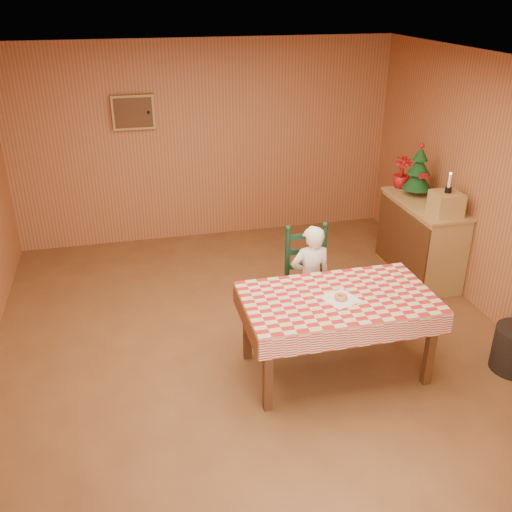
{
  "coord_description": "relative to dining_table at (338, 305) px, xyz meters",
  "views": [
    {
      "loc": [
        -1.1,
        -4.34,
        3.19
      ],
      "look_at": [
        0.0,
        0.2,
        0.95
      ],
      "focal_mm": 40.0,
      "sensor_mm": 36.0,
      "label": 1
    }
  ],
  "objects": [
    {
      "name": "cabin_walls",
      "position": [
        -0.59,
        0.91,
        1.14
      ],
      "size": [
        5.1,
        6.05,
        2.65
      ],
      "color": "#AC673E",
      "rests_on": "ground"
    },
    {
      "name": "ladder_chair",
      "position": [
        0.0,
        0.79,
        -0.18
      ],
      "size": [
        0.44,
        0.4,
        1.08
      ],
      "color": "black",
      "rests_on": "ground"
    },
    {
      "name": "crate",
      "position": [
        1.65,
        1.15,
        0.37
      ],
      "size": [
        0.32,
        0.32,
        0.25
      ],
      "primitive_type": "cube",
      "rotation": [
        0.0,
        0.0,
        -0.05
      ],
      "color": "tan",
      "rests_on": "shelf_unit"
    },
    {
      "name": "candle_set",
      "position": [
        1.65,
        1.15,
        0.56
      ],
      "size": [
        0.07,
        0.07,
        0.22
      ],
      "color": "black",
      "rests_on": "crate"
    },
    {
      "name": "shelf_unit",
      "position": [
        1.64,
        1.55,
        -0.22
      ],
      "size": [
        0.54,
        1.24,
        0.93
      ],
      "color": "tan",
      "rests_on": "ground"
    },
    {
      "name": "donut",
      "position": [
        0.0,
        -0.05,
        0.1
      ],
      "size": [
        0.13,
        0.13,
        0.04
      ],
      "primitive_type": "torus",
      "rotation": [
        0.0,
        0.0,
        -0.1
      ],
      "color": "#D48C4C",
      "rests_on": "napkin"
    },
    {
      "name": "flower_arrangement",
      "position": [
        1.6,
        2.1,
        0.43
      ],
      "size": [
        0.27,
        0.27,
        0.38
      ],
      "primitive_type": "imported",
      "rotation": [
        0.0,
        0.0,
        -0.39
      ],
      "color": "#A80F11",
      "rests_on": "shelf_unit"
    },
    {
      "name": "seated_child",
      "position": [
        0.0,
        0.73,
        -0.13
      ],
      "size": [
        0.41,
        0.27,
        1.12
      ],
      "primitive_type": "imported",
      "rotation": [
        0.0,
        0.0,
        3.14
      ],
      "color": "white",
      "rests_on": "ground"
    },
    {
      "name": "dining_table",
      "position": [
        0.0,
        0.0,
        0.0
      ],
      "size": [
        1.66,
        0.96,
        0.77
      ],
      "color": "#512C15",
      "rests_on": "ground"
    },
    {
      "name": "napkin",
      "position": [
        0.0,
        -0.05,
        0.08
      ],
      "size": [
        0.33,
        0.33,
        0.0
      ],
      "primitive_type": "cube",
      "rotation": [
        0.0,
        0.0,
        0.35
      ],
      "color": "white",
      "rests_on": "dining_table"
    },
    {
      "name": "christmas_tree",
      "position": [
        1.65,
        1.8,
        0.52
      ],
      "size": [
        0.34,
        0.34,
        0.62
      ],
      "color": "#512C15",
      "rests_on": "shelf_unit"
    },
    {
      "name": "ground",
      "position": [
        -0.59,
        0.38,
        -0.69
      ],
      "size": [
        6.0,
        6.0,
        0.0
      ],
      "primitive_type": "plane",
      "color": "brown",
      "rests_on": "ground"
    }
  ]
}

